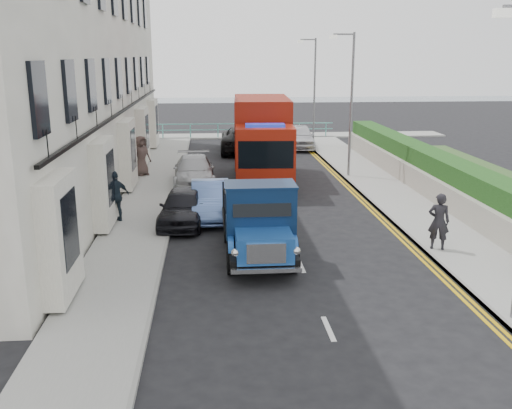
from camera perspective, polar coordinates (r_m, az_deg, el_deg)
name	(u,v)px	position (r m, az deg, el deg)	size (l,w,h in m)	color
ground	(313,293)	(15.00, 5.70, -8.80)	(120.00, 120.00, 0.00)	black
pavement_west	(146,206)	(23.43, -10.91, -0.13)	(2.40, 38.00, 0.12)	gray
pavement_east	(400,201)	(24.58, 14.21, 0.38)	(2.60, 38.00, 0.12)	gray
promenade	(245,136)	(43.00, -1.15, 6.87)	(30.00, 2.50, 0.12)	gray
sea_plane	(230,103)	(73.81, -2.64, 10.12)	(120.00, 120.00, 0.00)	slate
terrace_west	(49,26)	(27.43, -20.03, 16.41)	(6.31, 30.20, 14.25)	white
garden_east	(446,180)	(25.07, 18.47, 2.31)	(1.45, 28.00, 1.75)	#B2AD9E
seafront_railing	(245,130)	(42.14, -1.09, 7.42)	(13.00, 0.08, 1.11)	#59B2A5
lamp_mid	(349,97)	(28.40, 9.30, 10.59)	(1.23, 0.18, 7.00)	slate
lamp_far	(313,86)	(38.17, 5.69, 11.73)	(1.23, 0.18, 7.00)	slate
bedford_lorry	(260,227)	(16.69, 0.37, -2.23)	(2.07, 5.09, 2.39)	black
red_lorry	(262,138)	(27.48, 0.61, 6.67)	(2.93, 7.67, 3.96)	black
parked_car_front	(183,207)	(20.76, -7.30, -0.21)	(1.54, 3.84, 1.31)	black
parked_car_mid	(211,200)	(21.56, -4.55, 0.48)	(1.42, 4.08, 1.34)	#5B7CC3
parked_car_rear	(194,171)	(26.95, -6.21, 3.34)	(1.89, 4.65, 1.35)	#ADAEB2
seafront_car_left	(243,139)	(36.26, -1.34, 6.59)	(2.71, 5.88, 1.64)	black
seafront_car_right	(299,137)	(37.72, 4.35, 6.79)	(1.81, 4.51, 1.54)	silver
pedestrian_east_near	(439,221)	(18.43, 17.81, -1.61)	(0.65, 0.43, 1.78)	black
pedestrian_west_near	(116,196)	(21.06, -13.86, 0.81)	(1.09, 0.46, 1.87)	#1B2731
pedestrian_west_far	(142,156)	(29.01, -11.38, 4.82)	(0.97, 0.63, 1.97)	#483834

